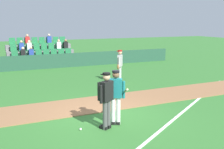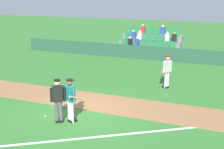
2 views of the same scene
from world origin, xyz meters
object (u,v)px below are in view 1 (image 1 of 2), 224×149
(runner_grey_jersey, at_px, (120,65))
(batter_teal_jersey, at_px, (116,95))
(baseball, at_px, (81,129))
(umpire_home_plate, at_px, (106,97))

(runner_grey_jersey, bearing_deg, batter_teal_jersey, -117.04)
(batter_teal_jersey, bearing_deg, runner_grey_jersey, 62.96)
(baseball, bearing_deg, runner_grey_jersey, 53.83)
(batter_teal_jersey, distance_m, baseball, 1.51)
(umpire_home_plate, height_order, runner_grey_jersey, same)
(umpire_home_plate, distance_m, baseball, 1.24)
(batter_teal_jersey, height_order, umpire_home_plate, same)
(runner_grey_jersey, xyz_separation_m, baseball, (-3.91, -5.35, -0.93))
(runner_grey_jersey, relative_size, baseball, 23.78)
(batter_teal_jersey, relative_size, baseball, 23.78)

